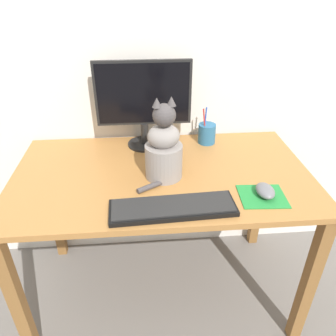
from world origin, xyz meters
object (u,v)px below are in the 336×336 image
cat (164,149)px  pen_cup (207,133)px  monitor (144,100)px  computer_mouse_right (265,191)px  keyboard (173,207)px

cat → pen_cup: (0.23, 0.30, -0.08)m
monitor → cat: bearing=-76.5°
monitor → computer_mouse_right: bearing=-46.4°
keyboard → computer_mouse_right: size_ratio=4.50×
cat → pen_cup: cat is taller
computer_mouse_right → cat: cat is taller
cat → pen_cup: bearing=40.9°
keyboard → pen_cup: (0.22, 0.53, 0.04)m
keyboard → computer_mouse_right: (0.36, 0.06, 0.01)m
computer_mouse_right → cat: bearing=155.4°
computer_mouse_right → cat: size_ratio=0.30×
keyboard → pen_cup: size_ratio=2.57×
monitor → pen_cup: (0.31, 0.00, -0.18)m
monitor → pen_cup: bearing=0.1°
computer_mouse_right → pen_cup: 0.49m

